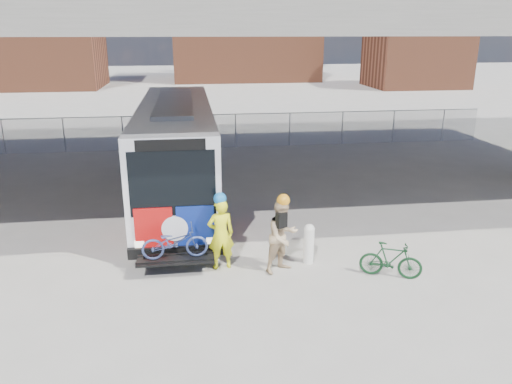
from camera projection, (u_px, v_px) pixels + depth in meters
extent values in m
plane|color=#9E9991|center=(241.00, 230.00, 16.01)|extent=(160.00, 160.00, 0.00)
cube|color=silver|center=(177.00, 147.00, 18.70)|extent=(2.55, 12.00, 3.20)
cube|color=black|center=(176.00, 128.00, 18.97)|extent=(2.61, 11.00, 1.28)
cube|color=black|center=(172.00, 183.00, 12.97)|extent=(2.24, 0.12, 1.76)
cube|color=black|center=(170.00, 145.00, 12.66)|extent=(1.78, 0.12, 0.30)
cube|color=black|center=(176.00, 251.00, 13.46)|extent=(2.55, 0.20, 0.30)
cube|color=#B30E0D|center=(154.00, 229.00, 13.22)|extent=(1.00, 0.08, 1.20)
cube|color=navy|center=(196.00, 227.00, 13.36)|extent=(1.00, 0.08, 1.20)
cylinder|color=silver|center=(175.00, 228.00, 13.27)|extent=(0.70, 0.06, 0.70)
cube|color=gray|center=(174.00, 102.00, 18.19)|extent=(1.28, 7.20, 0.14)
cube|color=black|center=(176.00, 259.00, 12.99)|extent=(2.00, 0.70, 0.06)
cylinder|color=black|center=(138.00, 228.00, 14.85)|extent=(0.30, 1.00, 1.00)
cylinder|color=black|center=(215.00, 225.00, 15.15)|extent=(0.30, 1.00, 1.00)
cylinder|color=black|center=(154.00, 159.00, 22.96)|extent=(0.30, 1.00, 1.00)
cylinder|color=black|center=(205.00, 157.00, 23.26)|extent=(0.30, 1.00, 1.00)
cube|color=#B30E0D|center=(132.00, 197.00, 15.15)|extent=(0.06, 2.60, 1.70)
cube|color=navy|center=(137.00, 182.00, 16.66)|extent=(0.06, 1.40, 1.70)
cube|color=#B30E0D|center=(218.00, 193.00, 15.49)|extent=(0.06, 2.60, 1.70)
cube|color=navy|center=(215.00, 179.00, 17.00)|extent=(0.06, 1.40, 1.70)
imported|color=#3A4A80|center=(175.00, 242.00, 12.84)|extent=(1.73, 0.68, 0.89)
cube|color=#605E59|center=(227.00, 12.00, 17.70)|extent=(40.00, 16.00, 1.50)
cylinder|color=gray|center=(64.00, 135.00, 26.02)|extent=(0.06, 0.06, 1.80)
cylinder|color=gray|center=(142.00, 133.00, 26.53)|extent=(0.06, 0.06, 1.80)
cylinder|color=gray|center=(217.00, 131.00, 27.04)|extent=(0.06, 0.06, 1.80)
cylinder|color=gray|center=(290.00, 130.00, 27.55)|extent=(0.06, 0.06, 1.80)
cylinder|color=gray|center=(359.00, 128.00, 28.07)|extent=(0.06, 0.06, 1.80)
cylinder|color=gray|center=(426.00, 126.00, 28.58)|extent=(0.06, 0.06, 1.80)
plane|color=gray|center=(217.00, 131.00, 27.04)|extent=(30.00, 0.00, 30.00)
cube|color=gray|center=(217.00, 114.00, 26.76)|extent=(30.00, 0.05, 0.04)
cube|color=brown|center=(34.00, 41.00, 54.57)|extent=(14.00, 10.00, 10.00)
cube|color=brown|center=(244.00, 31.00, 63.93)|extent=(18.00, 12.00, 12.00)
cube|color=brown|center=(417.00, 50.00, 55.54)|extent=(10.00, 8.00, 8.00)
cylinder|color=silver|center=(309.00, 246.00, 13.68)|extent=(0.30, 0.30, 0.98)
sphere|color=silver|center=(309.00, 229.00, 13.52)|extent=(0.30, 0.30, 0.30)
imported|color=#FBFF1A|center=(221.00, 234.00, 13.22)|extent=(0.77, 0.57, 1.95)
sphere|color=blue|center=(220.00, 199.00, 12.91)|extent=(0.34, 0.34, 0.34)
imported|color=tan|center=(283.00, 236.00, 13.05)|extent=(1.20, 1.12, 1.96)
sphere|color=orange|center=(283.00, 200.00, 12.74)|extent=(0.34, 0.34, 0.34)
cube|color=black|center=(281.00, 220.00, 12.72)|extent=(0.32, 0.28, 0.40)
imported|color=#12391C|center=(391.00, 260.00, 12.86)|extent=(1.64, 1.05, 0.96)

